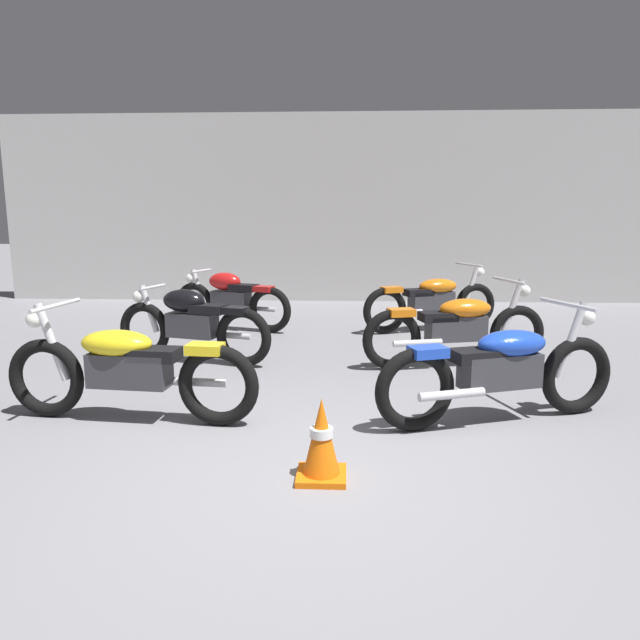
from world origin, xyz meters
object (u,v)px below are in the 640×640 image
object	(u,v)px
motorcycle_right_row_2	(432,300)
traffic_cone	(322,440)
motorcycle_left_row_1	(191,323)
motorcycle_right_row_1	(457,327)
motorcycle_left_row_0	(128,368)
motorcycle_right_row_0	(501,368)
motorcycle_left_row_2	(230,299)

from	to	relation	value
motorcycle_right_row_2	traffic_cone	world-z (taller)	motorcycle_right_row_2
motorcycle_left_row_1	motorcycle_right_row_2	size ratio (longest dim) A/B	0.94
traffic_cone	motorcycle_right_row_1	bearing A→B (deg)	64.82
motorcycle_left_row_0	motorcycle_right_row_1	xyz separation A→B (m)	(3.02, 1.94, 0.00)
motorcycle_right_row_0	motorcycle_left_row_1	bearing A→B (deg)	148.84
motorcycle_right_row_1	motorcycle_left_row_0	bearing A→B (deg)	-147.26
motorcycle_left_row_1	motorcycle_right_row_1	bearing A→B (deg)	-0.65
motorcycle_left_row_1	motorcycle_right_row_0	bearing A→B (deg)	-31.16
motorcycle_left_row_2	motorcycle_right_row_1	xyz separation A→B (m)	(2.97, -2.02, -0.01)
motorcycle_right_row_0	motorcycle_right_row_2	xyz separation A→B (m)	(-0.02, 3.89, 0.00)
motorcycle_right_row_0	traffic_cone	world-z (taller)	motorcycle_right_row_0
motorcycle_left_row_1	motorcycle_right_row_0	xyz separation A→B (m)	(3.06, -1.85, -0.01)
motorcycle_left_row_1	motorcycle_right_row_0	world-z (taller)	motorcycle_right_row_0
traffic_cone	motorcycle_left_row_0	bearing A→B (deg)	148.40
motorcycle_left_row_2	motorcycle_right_row_0	world-z (taller)	motorcycle_right_row_0
motorcycle_left_row_0	motorcycle_right_row_2	distance (m)	5.03
motorcycle_right_row_1	traffic_cone	size ratio (longest dim) A/B	3.95
motorcycle_right_row_0	motorcycle_right_row_1	xyz separation A→B (m)	(-0.03, 1.81, 0.00)
motorcycle_right_row_1	traffic_cone	bearing A→B (deg)	-115.18
motorcycle_left_row_0	motorcycle_left_row_1	distance (m)	1.98
motorcycle_left_row_2	motorcycle_right_row_0	xyz separation A→B (m)	(3.00, -3.83, -0.01)
motorcycle_right_row_0	traffic_cone	size ratio (longest dim) A/B	3.87
motorcycle_right_row_0	motorcycle_left_row_2	bearing A→B (deg)	128.10
motorcycle_left_row_0	motorcycle_left_row_1	world-z (taller)	motorcycle_left_row_0
motorcycle_right_row_1	motorcycle_right_row_0	bearing A→B (deg)	-89.07
motorcycle_left_row_0	motorcycle_right_row_0	distance (m)	3.05
motorcycle_left_row_1	motorcycle_right_row_1	world-z (taller)	motorcycle_right_row_1
motorcycle_right_row_2	motorcycle_left_row_1	bearing A→B (deg)	-146.12
motorcycle_left_row_0	traffic_cone	bearing A→B (deg)	-31.60
motorcycle_left_row_1	motorcycle_right_row_1	size ratio (longest dim) A/B	0.90
motorcycle_left_row_0	motorcycle_right_row_2	size ratio (longest dim) A/B	1.06
motorcycle_left_row_1	motorcycle_left_row_2	bearing A→B (deg)	88.47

